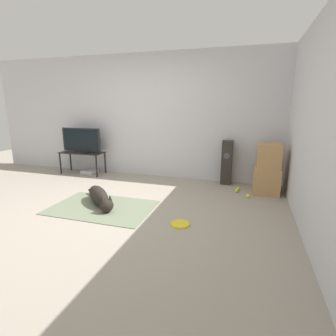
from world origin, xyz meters
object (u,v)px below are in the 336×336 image
(tennis_ball_loose_on_carpet, at_px, (237,190))
(tv_stand, at_px, (82,155))
(tennis_ball_by_boxes, at_px, (238,189))
(dog, at_px, (100,197))
(floor_speaker, at_px, (227,163))
(frisbee, at_px, (180,224))
(cardboard_box_lower, at_px, (266,180))
(tennis_ball_near_speaker, at_px, (248,196))
(cardboard_box_upper, at_px, (269,156))
(tv, at_px, (81,140))
(game_console, at_px, (89,172))

(tennis_ball_loose_on_carpet, bearing_deg, tv_stand, 174.51)
(tennis_ball_by_boxes, bearing_deg, dog, -145.42)
(dog, bearing_deg, floor_speaker, 44.76)
(frisbee, height_order, tennis_ball_loose_on_carpet, tennis_ball_loose_on_carpet)
(cardboard_box_lower, distance_m, floor_speaker, 0.82)
(frisbee, xyz_separation_m, tennis_ball_near_speaker, (0.83, 1.31, 0.02))
(cardboard_box_upper, xyz_separation_m, tv_stand, (-3.90, 0.21, -0.25))
(dog, relative_size, frisbee, 3.18)
(tv, xyz_separation_m, tennis_ball_loose_on_carpet, (3.40, -0.33, -0.72))
(dog, xyz_separation_m, tennis_ball_by_boxes, (2.02, 1.39, -0.11))
(frisbee, xyz_separation_m, game_console, (-2.64, 1.92, 0.02))
(dog, bearing_deg, tv, 131.27)
(cardboard_box_lower, bearing_deg, tv_stand, 177.22)
(game_console, bearing_deg, tennis_ball_near_speaker, -9.90)
(frisbee, bearing_deg, tv_stand, 145.75)
(dog, xyz_separation_m, game_console, (-1.28, 1.64, -0.10))
(cardboard_box_lower, xyz_separation_m, cardboard_box_upper, (0.01, -0.02, 0.44))
(tv, distance_m, tennis_ball_loose_on_carpet, 3.49)
(dog, relative_size, tennis_ball_near_speaker, 12.64)
(floor_speaker, bearing_deg, tennis_ball_near_speaker, -58.77)
(cardboard_box_lower, xyz_separation_m, tv_stand, (-3.89, 0.19, 0.19))
(frisbee, relative_size, cardboard_box_lower, 0.56)
(tennis_ball_loose_on_carpet, relative_size, game_console, 0.21)
(cardboard_box_upper, distance_m, tv_stand, 3.91)
(dog, distance_m, game_console, 2.08)
(cardboard_box_upper, height_order, tennis_ball_by_boxes, cardboard_box_upper)
(frisbee, xyz_separation_m, tv_stand, (-2.77, 1.88, 0.41))
(cardboard_box_upper, xyz_separation_m, game_console, (-3.77, 0.24, -0.63))
(tennis_ball_near_speaker, relative_size, tennis_ball_loose_on_carpet, 1.00)
(frisbee, bearing_deg, cardboard_box_upper, 56.05)
(dog, xyz_separation_m, cardboard_box_upper, (2.49, 1.39, 0.53))
(tennis_ball_by_boxes, relative_size, game_console, 0.21)
(tv_stand, bearing_deg, tv, 90.00)
(dog, distance_m, tennis_ball_near_speaker, 2.42)
(frisbee, height_order, tv_stand, tv_stand)
(cardboard_box_lower, bearing_deg, frisbee, -123.49)
(tv, relative_size, tennis_ball_loose_on_carpet, 14.17)
(frisbee, height_order, tv, tv)
(tv_stand, relative_size, tv, 1.05)
(frisbee, xyz_separation_m, tennis_ball_by_boxes, (0.66, 1.68, 0.02))
(floor_speaker, relative_size, tennis_ball_by_boxes, 12.98)
(cardboard_box_lower, distance_m, cardboard_box_upper, 0.44)
(tv, bearing_deg, dog, -48.73)
(dog, height_order, frisbee, dog)
(tv, bearing_deg, cardboard_box_lower, -2.82)
(tennis_ball_near_speaker, bearing_deg, cardboard_box_upper, 50.65)
(cardboard_box_lower, height_order, tv, tv)
(dog, height_order, tennis_ball_loose_on_carpet, dog)
(frisbee, distance_m, tennis_ball_loose_on_carpet, 1.68)
(tv_stand, bearing_deg, cardboard_box_lower, -2.78)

